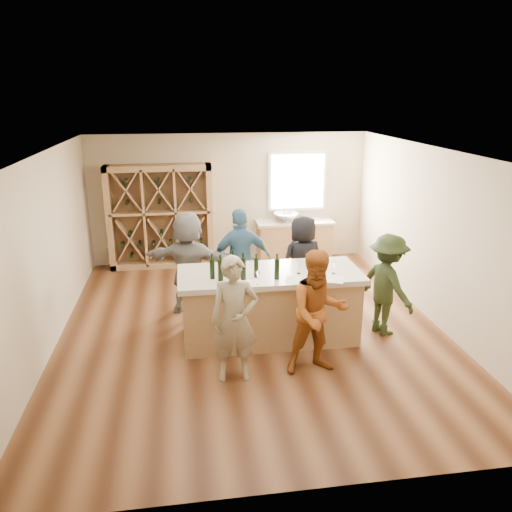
{
  "coord_description": "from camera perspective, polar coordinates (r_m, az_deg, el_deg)",
  "views": [
    {
      "loc": [
        -0.99,
        -7.22,
        3.63
      ],
      "look_at": [
        0.1,
        0.2,
        1.15
      ],
      "focal_mm": 35.0,
      "sensor_mm": 36.0,
      "label": 1
    }
  ],
  "objects": [
    {
      "name": "wine_bottle_e",
      "position": [
        7.17,
        0.03,
        -1.38
      ],
      "size": [
        0.09,
        0.09,
        0.27
      ],
      "primitive_type": "cylinder",
      "rotation": [
        0.0,
        0.0,
        0.4
      ],
      "color": "black",
      "rests_on": "tasting_counter_top"
    },
    {
      "name": "wine_glass_c",
      "position": [
        7.11,
        7.72,
        -2.18
      ],
      "size": [
        0.07,
        0.07,
        0.17
      ],
      "primitive_type": "cone",
      "rotation": [
        0.0,
        0.0,
        0.1
      ],
      "color": "white",
      "rests_on": "tasting_counter_top"
    },
    {
      "name": "tasting_menu_a",
      "position": [
        6.99,
        -0.3,
        -3.1
      ],
      "size": [
        0.25,
        0.3,
        0.0
      ],
      "primitive_type": "cube",
      "rotation": [
        0.0,
        0.0,
        0.21
      ],
      "color": "white",
      "rests_on": "tasting_counter_top"
    },
    {
      "name": "window_frame",
      "position": [
        11.14,
        4.73,
        8.52
      ],
      "size": [
        1.3,
        0.06,
        1.3
      ],
      "primitive_type": "cube",
      "color": "white",
      "rests_on": "wall_back"
    },
    {
      "name": "sink",
      "position": [
        10.97,
        3.42,
        4.46
      ],
      "size": [
        0.54,
        0.54,
        0.19
      ],
      "primitive_type": "imported",
      "color": "silver",
      "rests_on": "back_counter_top"
    },
    {
      "name": "wine_rack",
      "position": [
        10.8,
        -10.86,
        4.42
      ],
      "size": [
        2.2,
        0.45,
        2.2
      ],
      "primitive_type": "cube",
      "color": "#9E764B",
      "rests_on": "floor"
    },
    {
      "name": "wall_right",
      "position": [
        8.57,
        20.13,
        2.07
      ],
      "size": [
        0.1,
        7.0,
        2.8
      ],
      "primitive_type": "cube",
      "color": "tan",
      "rests_on": "ground"
    },
    {
      "name": "person_far_left",
      "position": [
        8.47,
        -7.66,
        -0.78
      ],
      "size": [
        1.74,
        1.09,
        1.77
      ],
      "primitive_type": "imported",
      "rotation": [
        0.0,
        0.0,
        2.81
      ],
      "color": "slate",
      "rests_on": "floor"
    },
    {
      "name": "wine_bottle_b",
      "position": [
        7.05,
        -4.07,
        -1.65
      ],
      "size": [
        0.1,
        0.1,
        0.3
      ],
      "primitive_type": "cylinder",
      "rotation": [
        0.0,
        0.0,
        0.41
      ],
      "color": "black",
      "rests_on": "tasting_counter_top"
    },
    {
      "name": "person_far_mid",
      "position": [
        8.52,
        -1.72,
        -0.45
      ],
      "size": [
        1.1,
        0.66,
        1.79
      ],
      "primitive_type": "imported",
      "rotation": [
        0.0,
        0.0,
        3.26
      ],
      "color": "#335972",
      "rests_on": "floor"
    },
    {
      "name": "wine_glass_d",
      "position": [
        7.35,
        4.93,
        -1.41
      ],
      "size": [
        0.07,
        0.07,
        0.16
      ],
      "primitive_type": "cone",
      "rotation": [
        0.0,
        0.0,
        -0.14
      ],
      "color": "white",
      "rests_on": "tasting_counter_top"
    },
    {
      "name": "wall_back",
      "position": [
        11.04,
        -3.06,
        6.62
      ],
      "size": [
        6.0,
        0.1,
        2.8
      ],
      "primitive_type": "cube",
      "color": "tan",
      "rests_on": "ground"
    },
    {
      "name": "tasting_counter_top",
      "position": [
        7.43,
        1.58,
        -2.13
      ],
      "size": [
        2.72,
        1.12,
        0.08
      ],
      "primitive_type": "cube",
      "color": "#B8AA96",
      "rests_on": "tasting_counter_base"
    },
    {
      "name": "wine_bottle_d",
      "position": [
        7.07,
        -1.47,
        -1.47
      ],
      "size": [
        0.09,
        0.09,
        0.32
      ],
      "primitive_type": "cylinder",
      "rotation": [
        0.0,
        0.0,
        0.23
      ],
      "color": "black",
      "rests_on": "tasting_counter_top"
    },
    {
      "name": "wine_bottle_c",
      "position": [
        7.17,
        -2.62,
        -1.18
      ],
      "size": [
        0.1,
        0.1,
        0.32
      ],
      "primitive_type": "cylinder",
      "rotation": [
        0.0,
        0.0,
        -0.32
      ],
      "color": "black",
      "rests_on": "tasting_counter_top"
    },
    {
      "name": "wine_bottle_f",
      "position": [
        7.09,
        2.41,
        -1.51
      ],
      "size": [
        0.07,
        0.07,
        0.3
      ],
      "primitive_type": "cylinder",
      "color": "black",
      "rests_on": "tasting_counter_top"
    },
    {
      "name": "wine_glass_e",
      "position": [
        7.41,
        8.9,
        -1.4
      ],
      "size": [
        0.06,
        0.06,
        0.16
      ],
      "primitive_type": "cone",
      "rotation": [
        0.0,
        0.0,
        -0.02
      ],
      "color": "white",
      "rests_on": "tasting_counter_top"
    },
    {
      "name": "tasting_menu_b",
      "position": [
        7.12,
        4.28,
        -2.75
      ],
      "size": [
        0.3,
        0.35,
        0.0
      ],
      "primitive_type": "cube",
      "rotation": [
        0.0,
        0.0,
        -0.34
      ],
      "color": "white",
      "rests_on": "tasting_counter_top"
    },
    {
      "name": "person_server",
      "position": [
        7.94,
        14.74,
        -3.2
      ],
      "size": [
        0.81,
        1.14,
        1.61
      ],
      "primitive_type": "imported",
      "rotation": [
        0.0,
        0.0,
        1.93
      ],
      "color": "#263319",
      "rests_on": "floor"
    },
    {
      "name": "wine_glass_a",
      "position": [
        6.9,
        0.22,
        -2.51
      ],
      "size": [
        0.1,
        0.1,
        0.2
      ],
      "primitive_type": "cone",
      "rotation": [
        0.0,
        0.0,
        0.41
      ],
      "color": "white",
      "rests_on": "tasting_counter_top"
    },
    {
      "name": "tasting_counter_base",
      "position": [
        7.63,
        1.54,
        -5.93
      ],
      "size": [
        2.6,
        1.0,
        1.0
      ],
      "primitive_type": "cube",
      "color": "#9E764B",
      "rests_on": "floor"
    },
    {
      "name": "faucet",
      "position": [
        11.12,
        3.24,
        4.96
      ],
      "size": [
        0.02,
        0.02,
        0.3
      ],
      "primitive_type": "cylinder",
      "color": "silver",
      "rests_on": "back_counter_top"
    },
    {
      "name": "person_near_left",
      "position": [
        6.45,
        -2.48,
        -7.28
      ],
      "size": [
        0.64,
        0.48,
        1.69
      ],
      "primitive_type": "imported",
      "rotation": [
        0.0,
        0.0,
        -0.04
      ],
      "color": "gray",
      "rests_on": "floor"
    },
    {
      "name": "ceiling",
      "position": [
        7.33,
        -0.56,
        12.18
      ],
      "size": [
        6.0,
        7.0,
        0.1
      ],
      "primitive_type": "cube",
      "color": "white",
      "rests_on": "ground"
    },
    {
      "name": "wine_bottle_a",
      "position": [
        7.13,
        -5.02,
        -1.48
      ],
      "size": [
        0.09,
        0.09,
        0.29
      ],
      "primitive_type": "cylinder",
      "rotation": [
        0.0,
        0.0,
        0.21
      ],
      "color": "black",
      "rests_on": "tasting_counter_top"
    },
    {
      "name": "person_near_right",
      "position": [
        6.66,
        7.14,
        -6.47
      ],
      "size": [
        0.86,
        0.52,
        1.71
      ],
      "primitive_type": "imported",
      "rotation": [
        0.0,
        0.0,
        0.08
      ],
      "color": "#994C19",
      "rests_on": "floor"
    },
    {
      "name": "wall_front",
      "position": [
        4.41,
        5.95,
        -12.21
      ],
      "size": [
        6.0,
        0.1,
        2.8
      ],
      "primitive_type": "cube",
      "color": "tan",
      "rests_on": "ground"
    },
    {
      "name": "window_pane",
      "position": [
        11.1,
        4.78,
        8.49
      ],
      "size": [
        1.18,
        0.01,
        1.18
      ],
      "primitive_type": "cube",
      "color": "white",
      "rests_on": "wall_back"
    },
    {
      "name": "back_counter_base",
      "position": [
        11.16,
        4.37,
        1.58
      ],
      "size": [
        1.6,
        0.58,
        0.86
      ],
      "primitive_type": "cube",
      "color": "#9E764B",
      "rests_on": "floor"
    },
    {
      "name": "person_far_right",
      "position": [
        8.68,
        5.34,
        -0.68
      ],
      "size": [
        0.91,
        0.71,
        1.64
      ],
      "primitive_type": "imported",
      "rotation": [
        0.0,
        0.0,
        3.4
      ],
      "color": "black",
      "rests_on": "floor"
    },
    {
      "name": "tasting_menu_c",
      "position": [
        7.22,
        9.07,
        -2.62
      ],
      "size": [
        0.36,
        0.4,
        0.0
      ],
      "primitive_type": "cube",
      "rotation": [
        0.0,
        0.0,
        -0.4
      ],
      "color": "white",
      "rests_on": "tasting_counter_top"
    },
    {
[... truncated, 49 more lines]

